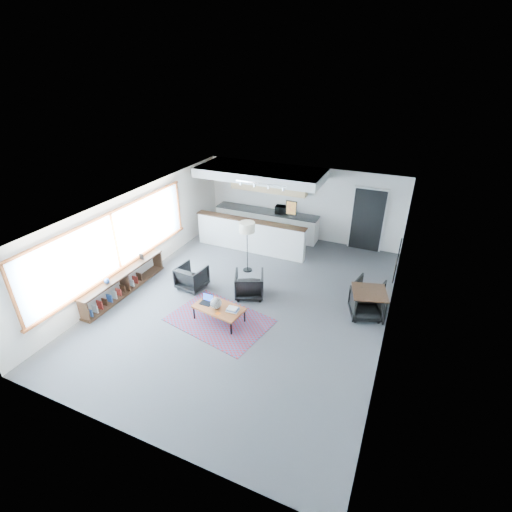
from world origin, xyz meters
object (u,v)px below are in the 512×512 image
at_px(dining_chair_far, 369,292).
at_px(dining_chair_near, 366,305).
at_px(coffee_table, 219,308).
at_px(ceramic_pot, 216,303).
at_px(laptop, 207,300).
at_px(floor_lamp, 247,229).
at_px(armchair_left, 192,276).
at_px(dining_table, 369,294).
at_px(book_stack, 233,309).
at_px(microwave, 282,209).
at_px(armchair_right, 249,283).

bearing_deg(dining_chair_far, dining_chair_near, 105.45).
relative_size(coffee_table, ceramic_pot, 4.73).
xyz_separation_m(laptop, floor_lamp, (-0.04, 2.46, 0.93)).
bearing_deg(armchair_left, dining_chair_far, -158.72).
distance_m(armchair_left, dining_table, 4.79).
bearing_deg(book_stack, dining_table, 30.29).
distance_m(floor_lamp, microwave, 2.70).
relative_size(armchair_right, microwave, 1.59).
relative_size(book_stack, armchair_right, 0.38).
xyz_separation_m(dining_chair_near, microwave, (-3.56, 3.58, 0.77)).
height_order(ceramic_pot, dining_chair_far, ceramic_pot).
xyz_separation_m(armchair_right, dining_chair_near, (3.05, 0.33, -0.07)).
height_order(laptop, dining_chair_far, laptop).
bearing_deg(armchair_right, dining_table, 164.51).
xyz_separation_m(dining_table, microwave, (-3.59, 3.50, 0.46)).
distance_m(armchair_right, microwave, 4.00).
xyz_separation_m(coffee_table, floor_lamp, (-0.40, 2.53, 1.02)).
height_order(armchair_left, armchair_right, armchair_right).
relative_size(dining_table, microwave, 2.06).
distance_m(armchair_right, dining_table, 3.12).
bearing_deg(coffee_table, dining_chair_near, 35.00).
bearing_deg(ceramic_pot, armchair_left, 142.14).
height_order(laptop, floor_lamp, floor_lamp).
bearing_deg(armchair_right, dining_chair_far, 175.77).
bearing_deg(dining_chair_far, coffee_table, 47.95).
distance_m(laptop, dining_table, 4.03).
height_order(ceramic_pot, dining_table, dining_table).
bearing_deg(dining_chair_far, ceramic_pot, 48.10).
height_order(laptop, dining_table, dining_table).
bearing_deg(ceramic_pot, dining_chair_far, 35.99).
bearing_deg(floor_lamp, book_stack, -72.79).
bearing_deg(dining_chair_far, laptop, 44.33).
bearing_deg(ceramic_pot, laptop, 160.26).
xyz_separation_m(book_stack, armchair_left, (-1.81, 1.02, -0.07)).
bearing_deg(book_stack, coffee_table, -178.57).
bearing_deg(laptop, armchair_left, 138.46).
height_order(coffee_table, floor_lamp, floor_lamp).
relative_size(ceramic_pot, microwave, 0.56).
bearing_deg(floor_lamp, coffee_table, -80.92).
relative_size(floor_lamp, dining_table, 1.58).
height_order(dining_chair_far, microwave, microwave).
xyz_separation_m(laptop, armchair_right, (0.59, 1.24, -0.07)).
bearing_deg(laptop, floor_lamp, 91.44).
relative_size(book_stack, dining_chair_near, 0.45).
bearing_deg(laptop, coffee_table, -10.01).
bearing_deg(dining_chair_near, floor_lamp, 145.38).
xyz_separation_m(laptop, book_stack, (0.74, -0.06, -0.02)).
bearing_deg(dining_chair_far, dining_table, 108.43).
distance_m(laptop, floor_lamp, 2.63).
distance_m(armchair_left, dining_chair_near, 4.74).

